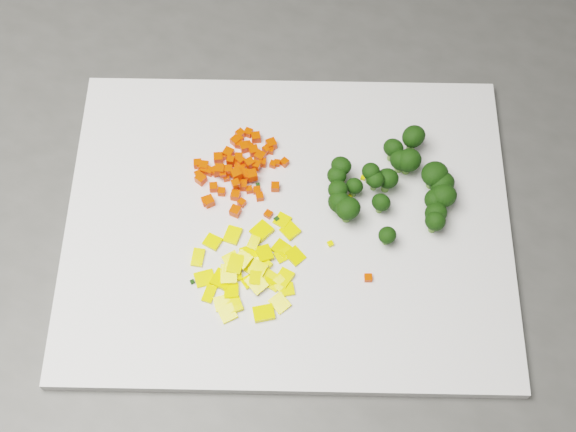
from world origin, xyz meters
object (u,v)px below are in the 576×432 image
Objects in this scene: carrot_pile at (241,166)px; broccoli_pile at (393,179)px; counter_block at (320,353)px; pepper_pile at (251,262)px; cutting_board at (288,223)px.

broccoli_pile is (0.13, 0.07, 0.01)m from carrot_pile.
carrot_pile is at bearing -168.46° from counter_block.
pepper_pile is (-0.03, -0.10, 0.47)m from counter_block.
pepper_pile is (0.07, -0.08, -0.01)m from carrot_pile.
pepper_pile reaches higher than cutting_board.
broccoli_pile reaches higher than counter_block.
carrot_pile is 0.83× the size of broccoli_pile.
counter_block is at bearing 11.54° from carrot_pile.
broccoli_pile is at bearing 27.48° from carrot_pile.
cutting_board is at bearing -130.82° from counter_block.
carrot_pile is at bearing 132.96° from pepper_pile.
pepper_pile reaches higher than counter_block.
counter_block is 0.49m from carrot_pile.
pepper_pile is (-0.00, -0.06, 0.01)m from cutting_board.
broccoli_pile is at bearing 53.27° from cutting_board.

